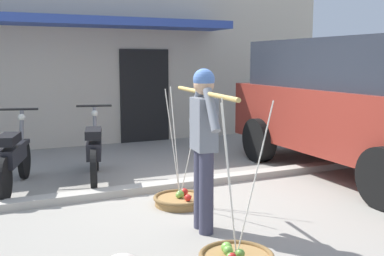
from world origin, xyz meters
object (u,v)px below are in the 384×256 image
Objects in this scene: motorcycle_nearest_shop at (14,158)px; fruit_vendor at (204,139)px; motorcycle_second_in_row at (94,150)px; fruit_basket_right_side at (180,199)px; parked_truck at (361,102)px.

fruit_vendor is at bearing -56.77° from motorcycle_nearest_shop.
motorcycle_second_in_row is at bearing 101.56° from fruit_vendor.
fruit_basket_right_side is 0.30× the size of parked_truck.
fruit_basket_right_side is at bearing 81.46° from fruit_vendor.
motorcycle_nearest_shop is 5.18m from parked_truck.
motorcycle_nearest_shop is at bearing 164.92° from parked_truck.
motorcycle_nearest_shop is at bearing 137.89° from fruit_basket_right_side.
motorcycle_second_in_row is at bearing 1.62° from motorcycle_nearest_shop.
fruit_vendor is 2.64m from motorcycle_second_in_row.
motorcycle_second_in_row is 4.13m from parked_truck.
parked_truck is (3.84, -1.37, 0.68)m from motorcycle_second_in_row.
parked_truck is at bearing -15.08° from motorcycle_nearest_shop.
motorcycle_nearest_shop is at bearing -178.38° from motorcycle_second_in_row.
motorcycle_second_in_row is (-0.52, 2.54, -0.53)m from fruit_vendor.
fruit_vendor is 1.24× the size of fruit_basket_right_side.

